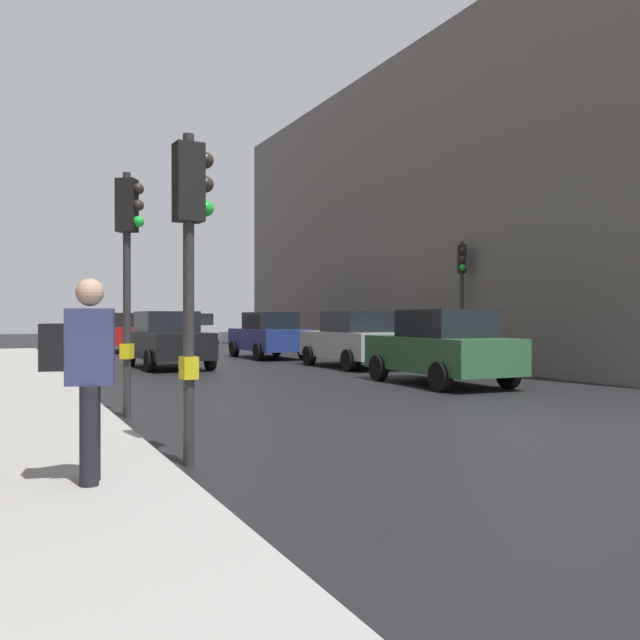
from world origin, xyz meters
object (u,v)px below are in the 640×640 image
Objects in this scene: car_dark_suv at (168,340)px; car_blue_van at (269,335)px; traffic_light_near_right at (128,249)px; car_silver_hatchback at (354,340)px; car_red_sedan at (120,332)px; traffic_light_mid_street at (462,282)px; traffic_light_far_median at (190,296)px; car_white_compact at (194,330)px; traffic_light_near_left at (191,237)px; car_green_estate at (442,347)px; pedestrian_with_grey_backpack at (85,367)px.

car_dark_suv and car_blue_van have the same top height.
traffic_light_near_right reaches higher than car_silver_hatchback.
car_red_sedan is 1.00× the size of car_silver_hatchback.
traffic_light_mid_street is 17.25m from car_red_sedan.
traffic_light_far_median is 7.81m from car_white_compact.
traffic_light_mid_street reaches higher than car_white_compact.
car_dark_suv is at bearing 73.92° from traffic_light_near_right.
traffic_light_near_left is 14.28m from traffic_light_mid_street.
car_white_compact is (7.98, 26.03, -1.79)m from traffic_light_near_right.
car_red_sedan and car_green_estate have the same top height.
traffic_light_near_right reaches higher than pedestrian_with_grey_backpack.
traffic_light_near_right is 27.28m from car_white_compact.
traffic_light_near_right is 11.47m from car_silver_hatchback.
traffic_light_far_median is at bearing 72.68° from traffic_light_near_right.
pedestrian_with_grey_backpack is at bearing -106.60° from traffic_light_far_median.
car_green_estate is 23.85m from car_white_compact.
traffic_light_near_left is 14.41m from car_dark_suv.
car_white_compact is 18.24m from car_silver_hatchback.
car_dark_suv is 1.01× the size of car_blue_van.
car_white_compact is at bearing 73.64° from traffic_light_far_median.
traffic_light_mid_street is at bearing -41.28° from car_silver_hatchback.
car_silver_hatchback is at bearing 53.35° from pedestrian_with_grey_backpack.
traffic_light_near_right is 0.91× the size of car_green_estate.
car_blue_van is 1.00× the size of car_silver_hatchback.
car_green_estate is 11.25m from car_blue_van.
traffic_light_near_left is at bearing -138.56° from traffic_light_mid_street.
car_silver_hatchback is at bearing 83.04° from car_green_estate.
traffic_light_near_left is 18.90m from car_blue_van.
car_white_compact is at bearing 88.94° from car_green_estate.
traffic_light_near_right reaches higher than traffic_light_near_left.
traffic_light_far_median reaches higher than car_blue_van.
traffic_light_far_median is 0.95× the size of traffic_light_mid_street.
car_dark_suv is at bearing 149.58° from traffic_light_mid_street.
car_red_sedan is at bearing 80.38° from pedestrian_with_grey_backpack.
traffic_light_near_left is 2.01× the size of pedestrian_with_grey_backpack.
car_silver_hatchback is at bearing 43.44° from traffic_light_near_right.
traffic_light_near_right is (-5.83, -18.71, 0.15)m from traffic_light_far_median.
car_green_estate is at bearing 16.12° from traffic_light_near_right.
traffic_light_far_median is at bearing 73.40° from pedestrian_with_grey_backpack.
car_green_estate is 1.01× the size of car_silver_hatchback.
traffic_light_far_median is at bearing 102.36° from car_silver_hatchback.
car_red_sedan is 6.92m from car_white_compact.
car_red_sedan is 2.39× the size of pedestrian_with_grey_backpack.
car_dark_suv is 5.63m from car_blue_van.
traffic_light_far_median reaches higher than car_silver_hatchback.
traffic_light_near_left is (-5.83, -22.55, -0.06)m from traffic_light_far_median.
car_silver_hatchback is 15.79m from pedestrian_with_grey_backpack.
traffic_light_mid_street reaches higher than traffic_light_near_left.
car_blue_van is at bearing 64.53° from pedestrian_with_grey_backpack.
car_white_compact is at bearing 97.61° from traffic_light_mid_street.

